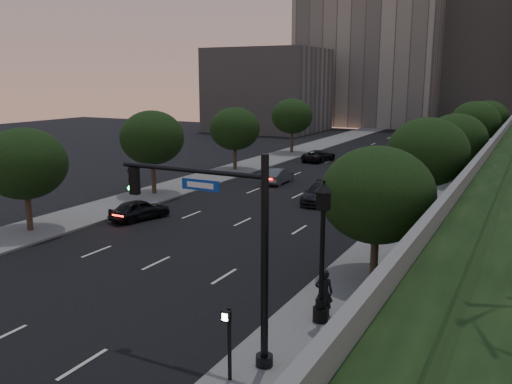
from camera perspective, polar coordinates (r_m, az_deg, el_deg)
The scene contains 28 objects.
ground at distance 24.57m, azimuth -17.76°, elevation -10.65°, with size 160.00×160.00×0.00m, color black.
road_surface at distance 49.43m, azimuth 7.62°, elevation 1.15°, with size 16.00×140.00×0.02m, color black.
sidewalk_right at distance 47.00m, azimuth 19.43°, elevation 0.08°, with size 4.50×140.00×0.15m, color slate.
sidewalk_left at distance 53.72m, azimuth -2.70°, elevation 2.18°, with size 4.50×140.00×0.15m, color slate.
parapet_wall at distance 44.05m, azimuth 23.61°, elevation 4.65°, with size 0.35×90.00×0.70m, color slate.
office_block_left at distance 112.12m, azimuth 12.23°, elevation 15.20°, with size 26.00×20.00×32.00m, color gray.
office_block_mid at distance 118.20m, azimuth 23.13°, elevation 12.89°, with size 22.00×18.00×26.00m, color gray.
office_block_filler at distance 95.67m, azimuth 1.27°, elevation 10.66°, with size 18.00×16.00×14.00m, color gray.
tree_right_a at distance 25.02m, azimuth 12.64°, elevation -0.29°, with size 5.20×5.20×6.24m.
tree_right_b at distance 36.52m, azimuth 17.64°, elevation 4.03°, with size 5.20×5.20×6.74m.
tree_right_c at distance 49.34m, azimuth 20.33°, elevation 5.20°, with size 5.20×5.20×6.24m.
tree_right_d at distance 63.16m, azimuth 22.07°, elevation 6.85°, with size 5.20×5.20×6.74m.
tree_right_e at distance 78.09m, azimuth 23.20°, elevation 7.22°, with size 5.20×5.20×6.24m.
tree_left_a at distance 34.84m, azimuth -23.19°, elevation 2.75°, with size 5.00×5.00×6.34m.
tree_left_b at distance 43.30m, azimuth -10.89°, elevation 5.62°, with size 5.00×5.00×6.71m.
tree_left_c at distance 54.06m, azimuth -2.25°, elevation 6.66°, with size 5.00×5.00×6.34m.
tree_left_d at distance 66.50m, azimuth 3.82°, elevation 7.96°, with size 5.00×5.00×6.71m.
traffic_signal_mast at distance 17.30m, azimuth -2.33°, elevation -6.72°, with size 5.68×0.56×7.00m.
street_lamp at distance 20.34m, azimuth 6.96°, elevation -6.99°, with size 0.64×0.64×5.62m.
pedestrian_signal at distance 16.85m, azimuth -2.92°, elevation -15.04°, with size 0.30×0.33×2.50m.
sedan_near_left at distance 36.46m, azimuth -12.15°, elevation -1.80°, with size 1.65×4.09×1.40m, color black.
sedan_mid_left at distance 47.90m, azimuth 2.33°, elevation 1.73°, with size 1.47×4.20×1.38m, color #56595D.
sedan_far_left at distance 60.83m, azimuth 6.65°, elevation 3.81°, with size 2.13×4.62×1.28m, color black.
sedan_near_right at distance 40.69m, azimuth 6.67°, elevation -0.18°, with size 1.94×4.78×1.39m, color black.
sedan_far_right at distance 56.20m, azimuth 17.28°, elevation 2.75°, with size 1.70×4.23×1.44m, color slate.
pedestrian_a at distance 21.31m, azimuth 7.16°, elevation -10.47°, with size 0.70×0.46×1.92m, color black.
pedestrian_b at distance 26.16m, azimuth 15.25°, elevation -6.89°, with size 0.77×0.60×1.58m, color black.
pedestrian_c at distance 32.88m, azimuth 14.92°, elevation -2.95°, with size 0.96×0.40×1.64m, color black.
Camera 1 is at (16.52, -15.67, 9.22)m, focal length 38.00 mm.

